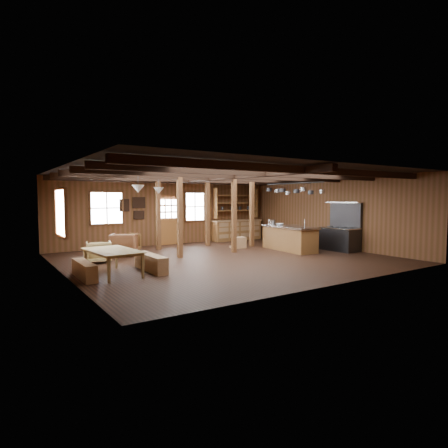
{
  "coord_description": "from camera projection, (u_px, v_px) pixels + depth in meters",
  "views": [
    {
      "loc": [
        -6.83,
        -10.13,
        1.99
      ],
      "look_at": [
        0.21,
        0.47,
        1.1
      ],
      "focal_mm": 30.0,
      "sensor_mm": 36.0,
      "label": 1
    }
  ],
  "objects": [
    {
      "name": "pot_rack",
      "position": [
        292.0,
        190.0,
        14.27
      ],
      "size": [
        0.36,
        3.0,
        0.46
      ],
      "color": "#2C2C2F",
      "rests_on": "ceiling"
    },
    {
      "name": "pendant_lamps",
      "position": [
        150.0,
        190.0,
        11.75
      ],
      "size": [
        1.86,
        2.36,
        0.66
      ],
      "color": "#2C2C2F",
      "rests_on": "ceiling"
    },
    {
      "name": "step_stool",
      "position": [
        240.0,
        243.0,
        14.82
      ],
      "size": [
        0.54,
        0.42,
        0.44
      ],
      "primitive_type": "cube",
      "rotation": [
        0.0,
        0.0,
        -0.13
      ],
      "color": "#8B5F3F",
      "rests_on": "floor"
    },
    {
      "name": "bench_aisle",
      "position": [
        151.0,
        263.0,
        10.22
      ],
      "size": [
        0.31,
        1.65,
        0.45
      ],
      "primitive_type": "cube",
      "color": "#8B5F3F",
      "rests_on": "floor"
    },
    {
      "name": "room",
      "position": [
        227.0,
        216.0,
        12.22
      ],
      "size": [
        10.04,
        9.04,
        2.84
      ],
      "color": "black",
      "rests_on": "ground"
    },
    {
      "name": "kitchen_island",
      "position": [
        289.0,
        238.0,
        14.19
      ],
      "size": [
        1.14,
        2.58,
        1.2
      ],
      "rotation": [
        0.0,
        0.0,
        -0.11
      ],
      "color": "brown",
      "rests_on": "floor"
    },
    {
      "name": "back_counter",
      "position": [
        236.0,
        227.0,
        17.65
      ],
      "size": [
        2.55,
        0.6,
        2.45
      ],
      "color": "brown",
      "rests_on": "floor"
    },
    {
      "name": "timber_posts",
      "position": [
        207.0,
        213.0,
        14.24
      ],
      "size": [
        3.95,
        2.35,
        2.8
      ],
      "color": "#422212",
      "rests_on": "floor"
    },
    {
      "name": "armchair_c",
      "position": [
        99.0,
        252.0,
        11.51
      ],
      "size": [
        0.85,
        0.86,
        0.67
      ],
      "primitive_type": "imported",
      "rotation": [
        0.0,
        0.0,
        2.93
      ],
      "color": "olive",
      "rests_on": "floor"
    },
    {
      "name": "bench_wall",
      "position": [
        84.0,
        270.0,
        9.25
      ],
      "size": [
        0.28,
        1.51,
        0.42
      ],
      "primitive_type": "cube",
      "color": "#8B5F3F",
      "rests_on": "floor"
    },
    {
      "name": "armchair_b",
      "position": [
        124.0,
        244.0,
        12.87
      ],
      "size": [
        1.16,
        1.17,
        0.79
      ],
      "primitive_type": "imported",
      "rotation": [
        0.0,
        0.0,
        2.62
      ],
      "color": "brown",
      "rests_on": "floor"
    },
    {
      "name": "commercial_range",
      "position": [
        341.0,
        235.0,
        14.15
      ],
      "size": [
        0.78,
        1.5,
        1.85
      ],
      "color": "#2C2C2F",
      "rests_on": "floor"
    },
    {
      "name": "ceiling_joists",
      "position": [
        224.0,
        177.0,
        12.28
      ],
      "size": [
        9.8,
        8.82,
        0.18
      ],
      "color": "black",
      "rests_on": "ceiling"
    },
    {
      "name": "bowl",
      "position": [
        280.0,
        224.0,
        14.4
      ],
      "size": [
        0.35,
        0.35,
        0.07
      ],
      "primitive_type": "imported",
      "rotation": [
        0.0,
        0.0,
        0.3
      ],
      "color": "silver",
      "rests_on": "kitchen_island"
    },
    {
      "name": "window_left",
      "position": [
        61.0,
        213.0,
        9.89
      ],
      "size": [
        0.14,
        1.24,
        1.32
      ],
      "color": "white",
      "rests_on": "wall_back"
    },
    {
      "name": "counter_pot",
      "position": [
        272.0,
        222.0,
        14.97
      ],
      "size": [
        0.31,
        0.31,
        0.19
      ],
      "primitive_type": "cylinder",
      "color": "silver",
      "rests_on": "kitchen_island"
    },
    {
      "name": "back_door",
      "position": [
        168.0,
        224.0,
        15.96
      ],
      "size": [
        1.02,
        0.08,
        2.15
      ],
      "color": "brown",
      "rests_on": "floor"
    },
    {
      "name": "window_back_right",
      "position": [
        195.0,
        207.0,
        16.63
      ],
      "size": [
        1.02,
        0.06,
        1.32
      ],
      "color": "white",
      "rests_on": "wall_back"
    },
    {
      "name": "armchair_a",
      "position": [
        127.0,
        242.0,
        14.03
      ],
      "size": [
        0.87,
        0.88,
        0.67
      ],
      "primitive_type": "imported",
      "rotation": [
        0.0,
        0.0,
        3.38
      ],
      "color": "brown",
      "rests_on": "floor"
    },
    {
      "name": "dining_table",
      "position": [
        114.0,
        262.0,
        9.66
      ],
      "size": [
        1.18,
        1.94,
        0.66
      ],
      "primitive_type": "imported",
      "rotation": [
        0.0,
        0.0,
        1.65
      ],
      "color": "olive",
      "rests_on": "floor"
    },
    {
      "name": "window_back_left",
      "position": [
        107.0,
        208.0,
        14.48
      ],
      "size": [
        1.32,
        0.06,
        1.32
      ],
      "color": "white",
      "rests_on": "wall_back"
    },
    {
      "name": "notice_boards",
      "position": [
        134.0,
        207.0,
        15.08
      ],
      "size": [
        1.08,
        0.03,
        0.9
      ],
      "color": "silver",
      "rests_on": "wall_back"
    }
  ]
}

